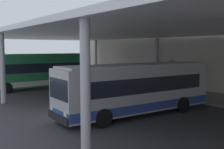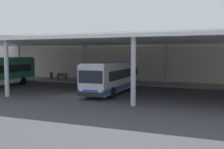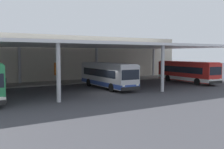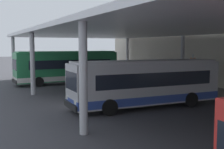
{
  "view_description": "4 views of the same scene",
  "coord_description": "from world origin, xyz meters",
  "px_view_note": "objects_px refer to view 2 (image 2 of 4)",
  "views": [
    {
      "loc": [
        15.21,
        -7.71,
        4.16
      ],
      "look_at": [
        -1.75,
        4.4,
        2.15
      ],
      "focal_mm": 44.05,
      "sensor_mm": 36.0,
      "label": 1
    },
    {
      "loc": [
        11.58,
        -21.29,
        4.0
      ],
      "look_at": [
        2.46,
        2.65,
        1.93
      ],
      "focal_mm": 40.99,
      "sensor_mm": 36.0,
      "label": 2
    },
    {
      "loc": [
        -14.02,
        -24.48,
        4.29
      ],
      "look_at": [
        3.27,
        3.81,
        1.65
      ],
      "focal_mm": 41.38,
      "sensor_mm": 36.0,
      "label": 3
    },
    {
      "loc": [
        18.67,
        -7.1,
        4.14
      ],
      "look_at": [
        -1.81,
        2.86,
        1.88
      ],
      "focal_mm": 46.3,
      "sensor_mm": 36.0,
      "label": 4
    }
  ],
  "objects_px": {
    "bench_waiting": "(62,76)",
    "trash_bin": "(51,76)",
    "bus_second_bay": "(113,77)",
    "banner_sign": "(106,69)"
  },
  "relations": [
    {
      "from": "bench_waiting",
      "to": "trash_bin",
      "type": "xyz_separation_m",
      "value": [
        -2.05,
        0.23,
        0.01
      ]
    },
    {
      "from": "bus_second_bay",
      "to": "banner_sign",
      "type": "distance_m",
      "value": 8.54
    },
    {
      "from": "trash_bin",
      "to": "banner_sign",
      "type": "height_order",
      "value": "banner_sign"
    },
    {
      "from": "bench_waiting",
      "to": "trash_bin",
      "type": "distance_m",
      "value": 2.06
    },
    {
      "from": "bus_second_bay",
      "to": "banner_sign",
      "type": "height_order",
      "value": "banner_sign"
    },
    {
      "from": "bus_second_bay",
      "to": "banner_sign",
      "type": "xyz_separation_m",
      "value": [
        -3.96,
        7.56,
        0.32
      ]
    },
    {
      "from": "trash_bin",
      "to": "banner_sign",
      "type": "bearing_deg",
      "value": -6.6
    },
    {
      "from": "bus_second_bay",
      "to": "banner_sign",
      "type": "bearing_deg",
      "value": 117.64
    },
    {
      "from": "bench_waiting",
      "to": "trash_bin",
      "type": "bearing_deg",
      "value": 173.7
    },
    {
      "from": "bus_second_bay",
      "to": "bench_waiting",
      "type": "height_order",
      "value": "bus_second_bay"
    }
  ]
}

